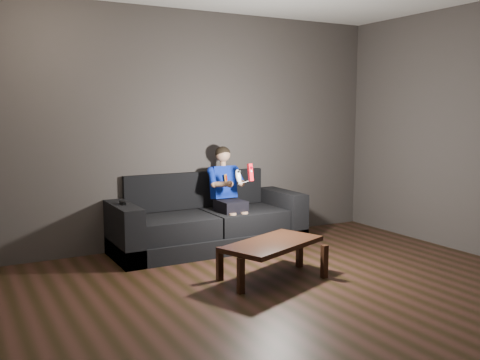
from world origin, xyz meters
TOP-DOWN VIEW (x-y plane):
  - floor at (0.00, 0.00)m, footprint 5.00×5.00m
  - back_wall at (0.00, 2.50)m, footprint 5.00×0.04m
  - sofa at (0.06, 2.21)m, footprint 2.19×0.94m
  - child at (0.31, 2.15)m, footprint 0.42×0.51m
  - wii_remote_red at (0.39, 1.75)m, footprint 0.05×0.07m
  - nunchuk_white at (0.24, 1.75)m, footprint 0.08×0.11m
  - wii_remote_black at (-0.92, 2.13)m, footprint 0.04×0.15m
  - coffee_table at (0.11, 0.84)m, footprint 1.10×0.82m

SIDE VIEW (x-z plane):
  - floor at x=0.00m, z-range 0.00..0.00m
  - sofa at x=0.06m, z-range -0.15..0.70m
  - coffee_table at x=0.11m, z-range 0.13..0.49m
  - wii_remote_black at x=-0.92m, z-range 0.59..0.63m
  - child at x=0.31m, z-range 0.18..1.21m
  - nunchuk_white at x=0.24m, z-range 0.78..0.94m
  - wii_remote_red at x=0.39m, z-range 0.80..0.99m
  - back_wall at x=0.00m, z-range 0.00..2.70m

